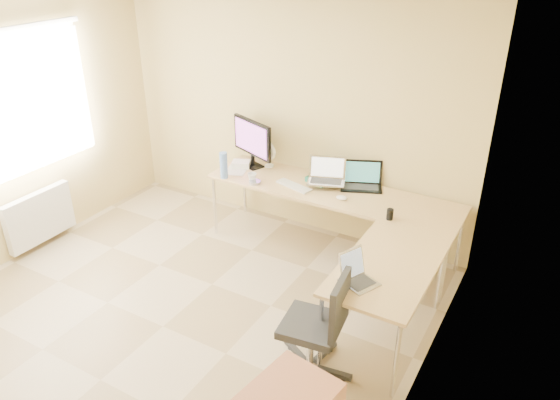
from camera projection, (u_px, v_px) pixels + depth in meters
The scene contains 23 objects.
floor at pixel (163, 326), 4.69m from camera, with size 4.50×4.50×0.00m, color tan.
ceiling at pixel (124, 16), 3.51m from camera, with size 4.50×4.50×0.00m, color white.
wall_back at pixel (289, 115), 5.84m from camera, with size 4.50×4.50×0.00m, color tan.
wall_right at pixel (414, 272), 3.16m from camera, with size 4.50×4.50×0.00m, color tan.
desk_main at pixel (330, 221), 5.63m from camera, with size 2.65×0.70×0.73m, color tan.
desk_return at pixel (385, 301), 4.42m from camera, with size 0.70×1.30×0.73m, color tan.
monitor at pixel (252, 143), 5.89m from camera, with size 0.63×0.20×0.54m, color black.
book_stack at pixel (323, 178), 5.67m from camera, with size 0.23×0.32×0.05m, color #1E6C53.
laptop_center at pixel (327, 171), 5.45m from camera, with size 0.38×0.29×0.24m, color #AEAEAE.
laptop_black at pixel (362, 176), 5.45m from camera, with size 0.42×0.31×0.26m, color black.
keyboard at pixel (294, 186), 5.53m from camera, with size 0.41×0.11×0.02m, color silver.
mouse at pixel (342, 198), 5.26m from camera, with size 0.11×0.07×0.04m, color silver.
mug at pixel (252, 177), 5.64m from camera, with size 0.10×0.10×0.09m, color white.
cd_stack at pixel (255, 182), 5.59m from camera, with size 0.12×0.12×0.03m, color #ADB0CF.
water_bottle at pixel (224, 165), 5.67m from camera, with size 0.08×0.08×0.29m, color #5E8BDB.
papers at pixel (237, 170), 5.92m from camera, with size 0.22×0.31×0.01m, color beige.
white_box at pixel (241, 164), 5.97m from camera, with size 0.20×0.14×0.07m, color white.
desk_fan at pixel (269, 155), 5.94m from camera, with size 0.22×0.22×0.28m, color white.
black_cup at pixel (390, 214), 4.89m from camera, with size 0.06×0.06×0.11m, color black.
laptop_return at pixel (360, 272), 3.98m from camera, with size 0.23×0.29×0.19m, color #A0A2AB.
office_chair at pixel (311, 319), 4.00m from camera, with size 0.55×0.55×0.92m, color #252525.
radiator at pixel (39, 217), 5.74m from camera, with size 0.09×0.80×0.55m, color white.
window at pixel (13, 108), 5.21m from camera, with size 0.10×1.80×1.40m, color white.
Camera 1 is at (2.73, -2.67, 3.11)m, focal length 34.36 mm.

